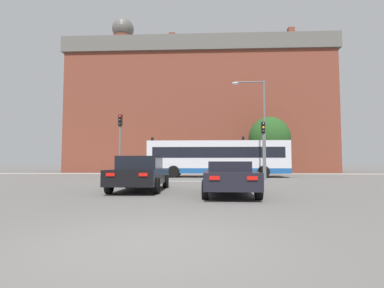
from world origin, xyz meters
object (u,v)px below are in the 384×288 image
(traffic_light_far_right, at_px, (243,149))
(traffic_light_far_left, at_px, (152,149))
(car_saloon_left, at_px, (140,173))
(traffic_light_near_left, at_px, (120,136))
(car_roadster_right, at_px, (229,178))
(bus_crossing_lead, at_px, (218,158))
(traffic_light_near_right, at_px, (263,141))
(pedestrian_waiting, at_px, (120,165))
(street_lamp_junction, at_px, (259,118))

(traffic_light_far_right, distance_m, traffic_light_far_left, 10.24)
(car_saloon_left, xyz_separation_m, traffic_light_far_left, (-3.16, 20.20, 2.02))
(traffic_light_far_right, bearing_deg, traffic_light_near_left, -127.32)
(car_roadster_right, height_order, traffic_light_near_left, traffic_light_near_left)
(bus_crossing_lead, height_order, traffic_light_far_left, traffic_light_far_left)
(car_saloon_left, relative_size, traffic_light_near_right, 1.15)
(car_saloon_left, bearing_deg, traffic_light_near_left, 112.34)
(traffic_light_far_right, xyz_separation_m, pedestrian_waiting, (-13.87, -0.30, -1.87))
(bus_crossing_lead, relative_size, traffic_light_near_right, 2.94)
(street_lamp_junction, relative_size, pedestrian_waiting, 4.48)
(traffic_light_near_left, xyz_separation_m, pedestrian_waiting, (-3.70, 13.04, -2.09))
(bus_crossing_lead, bearing_deg, car_roadster_right, 179.50)
(traffic_light_far_right, height_order, traffic_light_near_left, traffic_light_near_left)
(car_saloon_left, distance_m, traffic_light_near_right, 10.76)
(traffic_light_near_left, distance_m, street_lamp_junction, 10.18)
(traffic_light_far_right, height_order, traffic_light_far_left, traffic_light_far_right)
(car_saloon_left, relative_size, traffic_light_far_right, 1.11)
(car_roadster_right, bearing_deg, traffic_light_near_left, 128.75)
(bus_crossing_lead, height_order, pedestrian_waiting, bus_crossing_lead)
(car_saloon_left, relative_size, traffic_light_far_left, 1.14)
(car_roadster_right, bearing_deg, bus_crossing_lead, 91.06)
(car_roadster_right, xyz_separation_m, bus_crossing_lead, (0.13, 14.78, 1.02))
(car_roadster_right, relative_size, street_lamp_junction, 0.63)
(pedestrian_waiting, bearing_deg, traffic_light_far_left, -142.32)
(bus_crossing_lead, xyz_separation_m, traffic_light_far_right, (3.18, 7.60, 1.17))
(traffic_light_far_left, bearing_deg, traffic_light_near_left, -89.76)
(traffic_light_near_left, height_order, pedestrian_waiting, traffic_light_near_left)
(traffic_light_far_right, height_order, traffic_light_near_right, traffic_light_far_right)
(traffic_light_far_right, distance_m, pedestrian_waiting, 14.00)
(traffic_light_far_right, bearing_deg, street_lamp_junction, -91.36)
(traffic_light_near_left, bearing_deg, traffic_light_near_right, 3.49)
(bus_crossing_lead, height_order, traffic_light_near_right, traffic_light_near_right)
(traffic_light_far_left, bearing_deg, car_roadster_right, -72.42)
(street_lamp_junction, height_order, pedestrian_waiting, street_lamp_junction)
(traffic_light_far_left, xyz_separation_m, traffic_light_near_left, (0.05, -12.78, 0.28))
(traffic_light_near_left, height_order, traffic_light_near_right, traffic_light_near_left)
(street_lamp_junction, bearing_deg, traffic_light_near_right, -85.60)
(traffic_light_far_right, bearing_deg, bus_crossing_lead, -112.74)
(car_saloon_left, height_order, traffic_light_near_left, traffic_light_near_left)
(bus_crossing_lead, bearing_deg, traffic_light_near_right, -149.69)
(bus_crossing_lead, xyz_separation_m, traffic_light_near_right, (3.00, -5.14, 1.09))
(traffic_light_far_right, bearing_deg, car_roadster_right, -98.42)
(bus_crossing_lead, distance_m, pedestrian_waiting, 12.96)
(traffic_light_far_left, height_order, traffic_light_near_right, traffic_light_far_left)
(pedestrian_waiting, bearing_deg, traffic_light_near_right, 179.47)
(car_roadster_right, relative_size, traffic_light_near_right, 1.14)
(car_saloon_left, height_order, traffic_light_far_right, traffic_light_far_right)
(traffic_light_far_left, bearing_deg, bus_crossing_lead, -44.98)
(street_lamp_junction, bearing_deg, traffic_light_far_left, 132.23)
(traffic_light_far_right, height_order, street_lamp_junction, street_lamp_junction)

